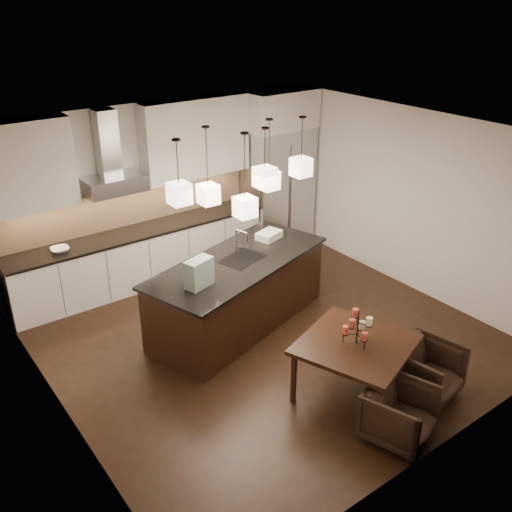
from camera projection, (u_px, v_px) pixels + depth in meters
floor at (265, 336)px, 7.89m from camera, size 5.50×5.50×0.02m
ceiling at (266, 134)px, 6.67m from camera, size 5.50×5.50×0.02m
wall_back at (162, 188)px, 9.28m from camera, size 5.50×0.02×2.80m
wall_front at (446, 342)px, 5.28m from camera, size 5.50×0.02×2.80m
wall_left at (50, 310)px, 5.79m from camera, size 0.02×5.50×2.80m
wall_right at (408, 200)px, 8.76m from camera, size 0.02×5.50×2.80m
refrigerator at (278, 188)px, 10.27m from camera, size 1.20×0.72×2.15m
fridge_panel at (279, 109)px, 9.66m from camera, size 1.26×0.72×0.65m
lower_cabinets at (142, 258)px, 9.12m from camera, size 4.21×0.62×0.88m
countertop at (139, 231)px, 8.92m from camera, size 4.21×0.66×0.04m
backsplash at (129, 206)px, 8.99m from camera, size 4.21×0.02×0.63m
upper_cab_left at (26, 167)px, 7.67m from camera, size 1.25×0.35×1.25m
upper_cab_right at (196, 138)px, 9.10m from camera, size 1.85×0.35×1.25m
hood_canopy at (114, 184)px, 8.44m from camera, size 0.90×0.52×0.24m
hood_chimney at (107, 143)px, 8.26m from camera, size 0.30×0.28×0.96m
fruit_bowl at (60, 250)px, 8.18m from camera, size 0.29×0.29×0.06m
island_body at (238, 293)px, 8.00m from camera, size 2.88×1.80×0.95m
island_top at (238, 262)px, 7.78m from camera, size 2.99×1.90×0.04m
faucet at (236, 242)px, 7.82m from camera, size 0.18×0.28×0.41m
tote_bag at (199, 273)px, 7.04m from camera, size 0.41×0.29×0.37m
food_container at (269, 235)px, 8.43m from camera, size 0.42×0.35×0.11m
dining_table at (354, 368)px, 6.63m from camera, size 1.51×1.51×0.71m
candelabra at (358, 327)px, 6.39m from camera, size 0.44×0.44×0.42m
candle_a at (362, 325)px, 6.51m from camera, size 0.09×0.09×0.09m
candle_b at (346, 330)px, 6.42m from camera, size 0.09×0.09×0.09m
candle_c at (364, 336)px, 6.30m from camera, size 0.09×0.09×0.09m
candle_d at (355, 313)px, 6.46m from camera, size 0.09×0.09×0.09m
candle_e at (352, 323)px, 6.26m from camera, size 0.09×0.09×0.09m
candle_f at (369, 321)px, 6.30m from camera, size 0.09×0.09×0.09m
armchair_left at (399, 414)px, 6.00m from camera, size 0.85×0.86×0.62m
armchair_right at (426, 371)px, 6.63m from camera, size 0.83×0.85×0.66m
pendant_a at (179, 193)px, 6.79m from camera, size 0.24×0.24×0.26m
pendant_b at (208, 194)px, 7.48m from camera, size 0.24×0.24×0.26m
pendant_c at (265, 177)px, 7.31m from camera, size 0.24×0.24×0.26m
pendant_d at (269, 180)px, 7.85m from camera, size 0.24×0.24×0.26m
pendant_e at (301, 167)px, 7.91m from camera, size 0.24×0.24×0.26m
pendant_f at (245, 207)px, 7.20m from camera, size 0.24×0.24×0.26m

